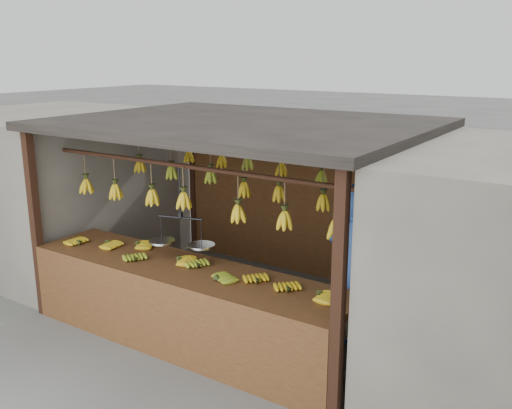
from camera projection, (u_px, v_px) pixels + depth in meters
The scene contains 8 objects.
ground at pixel (243, 307), 7.32m from camera, with size 80.00×80.00×0.00m, color #5B5B57.
stall at pixel (257, 152), 7.08m from camera, with size 4.30×3.30×2.40m.
neighbor_left at pixel (54, 186), 8.93m from camera, with size 3.00×3.00×2.30m, color slate.
counter at pixel (177, 287), 6.14m from camera, with size 3.91×0.89×0.96m.
hanging_bananas at pixel (243, 185), 6.91m from camera, with size 3.58×2.25×0.39m.
balance_scale at pixel (181, 240), 6.28m from camera, with size 0.75×0.41×0.89m.
vendor at pixel (353, 270), 6.01m from camera, with size 0.69×0.45×1.89m, color #3359A5.
bag_bundles at pixel (431, 233), 7.13m from camera, with size 0.08×0.26×1.27m.
Camera 1 is at (3.83, -5.54, 3.15)m, focal length 40.00 mm.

